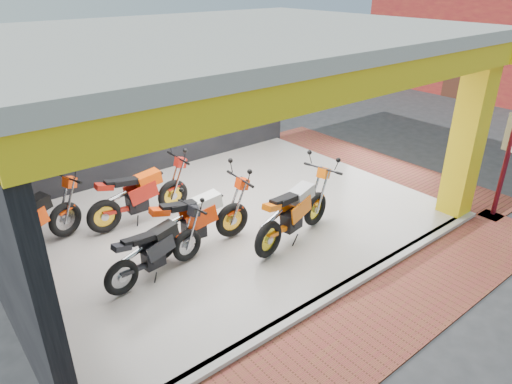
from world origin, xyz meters
The scene contains 16 objects.
ground centered at (0.00, 0.00, 0.00)m, with size 80.00×80.00×0.00m, color #2D2D30.
showroom_floor centered at (0.00, 2.00, 0.05)m, with size 8.00×6.00×0.10m, color silver.
showroom_ceiling centered at (0.00, 2.00, 3.60)m, with size 8.40×6.40×0.20m, color beige.
back_wall centered at (0.00, 5.10, 1.75)m, with size 8.20×0.20×3.50m, color black.
corner_column centered at (3.75, -0.75, 1.75)m, with size 0.50×0.50×3.50m, color yellow.
header_beam_front centered at (0.00, -1.00, 3.30)m, with size 8.40×0.30×0.40m, color yellow.
header_beam_right centered at (4.00, 2.00, 3.30)m, with size 0.30×6.40×0.40m, color yellow.
floor_kerb centered at (0.00, -1.02, 0.05)m, with size 8.00×0.20×0.10m, color silver.
paver_front centered at (0.00, -1.80, 0.01)m, with size 9.00×1.40×0.03m, color brown.
paver_right centered at (4.80, 2.00, 0.01)m, with size 1.40×7.00×0.03m, color brown.
signpost centered at (4.40, -1.29, 1.28)m, with size 0.09×0.33×2.34m.
moto_hero centered at (-0.41, 1.28, 0.78)m, with size 2.24×0.83×1.37m, color #FA3B0A, non-canonical shape.
moto_row_a centered at (1.09, 0.63, 0.78)m, with size 2.23×0.83×1.36m, color orange, non-canonical shape.
moto_row_b centered at (-1.46, 1.13, 0.69)m, with size 1.92×0.71×1.18m, color black, non-canonical shape.
moto_row_c centered at (-0.73, 2.87, 0.78)m, with size 2.22×0.82×1.35m, color #B41D13, non-canonical shape.
moto_row_d centered at (-2.77, 3.23, 0.78)m, with size 2.21×0.82×1.35m, color #FF450A, non-canonical shape.
Camera 1 is at (-4.66, -4.65, 4.52)m, focal length 32.00 mm.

